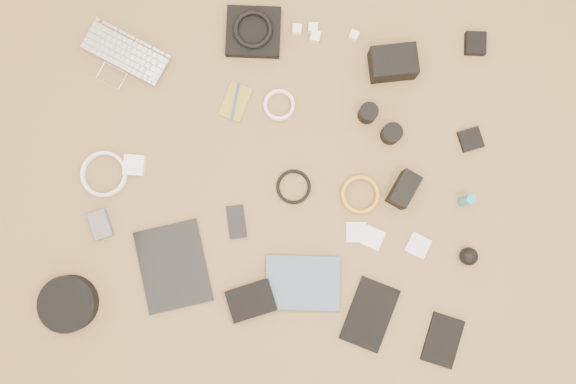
# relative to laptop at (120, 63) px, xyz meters

# --- Properties ---
(room_shell) EXTENTS (4.04, 4.04, 2.58)m
(room_shell) POSITION_rel_laptop_xyz_m (0.54, -0.34, 1.24)
(room_shell) COLOR brown
(room_shell) RESTS_ON ground
(laptop) EXTENTS (0.34, 0.29, 0.02)m
(laptop) POSITION_rel_laptop_xyz_m (0.00, 0.00, 0.00)
(laptop) COLOR silver
(laptop) RESTS_ON ground
(headphone_pouch) EXTENTS (0.19, 0.18, 0.03)m
(headphone_pouch) POSITION_rel_laptop_xyz_m (0.43, 0.14, 0.00)
(headphone_pouch) COLOR black
(headphone_pouch) RESTS_ON ground
(headphones) EXTENTS (0.14, 0.14, 0.02)m
(headphones) POSITION_rel_laptop_xyz_m (0.43, 0.14, 0.03)
(headphones) COLOR black
(headphones) RESTS_ON headphone_pouch
(charger_a) EXTENTS (0.03, 0.03, 0.03)m
(charger_a) POSITION_rel_laptop_xyz_m (0.57, 0.16, 0.00)
(charger_a) COLOR white
(charger_a) RESTS_ON ground
(charger_b) EXTENTS (0.03, 0.03, 0.03)m
(charger_b) POSITION_rel_laptop_xyz_m (0.62, 0.17, 0.00)
(charger_b) COLOR white
(charger_b) RESTS_ON ground
(charger_c) EXTENTS (0.04, 0.04, 0.03)m
(charger_c) POSITION_rel_laptop_xyz_m (0.76, 0.16, 0.00)
(charger_c) COLOR white
(charger_c) RESTS_ON ground
(charger_d) EXTENTS (0.04, 0.04, 0.03)m
(charger_d) POSITION_rel_laptop_xyz_m (0.63, 0.14, 0.00)
(charger_d) COLOR white
(charger_d) RESTS_ON ground
(dslr_camera) EXTENTS (0.16, 0.13, 0.08)m
(dslr_camera) POSITION_rel_laptop_xyz_m (0.89, 0.07, 0.03)
(dslr_camera) COLOR black
(dslr_camera) RESTS_ON ground
(lens_pouch) EXTENTS (0.07, 0.08, 0.03)m
(lens_pouch) POSITION_rel_laptop_xyz_m (1.16, 0.17, 0.00)
(lens_pouch) COLOR black
(lens_pouch) RESTS_ON ground
(notebook_olive) EXTENTS (0.11, 0.14, 0.01)m
(notebook_olive) POSITION_rel_laptop_xyz_m (0.39, -0.09, -0.01)
(notebook_olive) COLOR olive
(notebook_olive) RESTS_ON ground
(pen_blue) EXTENTS (0.02, 0.12, 0.01)m
(pen_blue) POSITION_rel_laptop_xyz_m (0.39, -0.09, -0.00)
(pen_blue) COLOR #143DAA
(pen_blue) RESTS_ON notebook_olive
(cable_white_a) EXTENTS (0.13, 0.13, 0.01)m
(cable_white_a) POSITION_rel_laptop_xyz_m (0.53, -0.09, -0.01)
(cable_white_a) COLOR white
(cable_white_a) RESTS_ON ground
(lens_a) EXTENTS (0.07, 0.07, 0.06)m
(lens_a) POSITION_rel_laptop_xyz_m (0.82, -0.10, 0.02)
(lens_a) COLOR black
(lens_a) RESTS_ON ground
(lens_b) EXTENTS (0.08, 0.08, 0.06)m
(lens_b) POSITION_rel_laptop_xyz_m (0.90, -0.16, 0.02)
(lens_b) COLOR black
(lens_b) RESTS_ON ground
(card_reader) EXTENTS (0.09, 0.09, 0.02)m
(card_reader) POSITION_rel_laptop_xyz_m (1.16, -0.15, -0.00)
(card_reader) COLOR black
(card_reader) RESTS_ON ground
(power_brick) EXTENTS (0.07, 0.07, 0.03)m
(power_brick) POSITION_rel_laptop_xyz_m (0.09, -0.33, 0.00)
(power_brick) COLOR white
(power_brick) RESTS_ON ground
(cable_white_b) EXTENTS (0.16, 0.16, 0.01)m
(cable_white_b) POSITION_rel_laptop_xyz_m (-0.01, -0.37, -0.00)
(cable_white_b) COLOR white
(cable_white_b) RESTS_ON ground
(cable_black) EXTENTS (0.14, 0.14, 0.01)m
(cable_black) POSITION_rel_laptop_xyz_m (0.60, -0.36, -0.01)
(cable_black) COLOR black
(cable_black) RESTS_ON ground
(cable_yellow) EXTENTS (0.15, 0.15, 0.01)m
(cable_yellow) POSITION_rel_laptop_xyz_m (0.82, -0.36, -0.00)
(cable_yellow) COLOR #C58F17
(cable_yellow) RESTS_ON ground
(flash) EXTENTS (0.10, 0.13, 0.08)m
(flash) POSITION_rel_laptop_xyz_m (0.95, -0.34, 0.03)
(flash) COLOR black
(flash) RESTS_ON ground
(lens_cleaner) EXTENTS (0.04, 0.04, 0.10)m
(lens_cleaner) POSITION_rel_laptop_xyz_m (1.15, -0.35, 0.04)
(lens_cleaner) COLOR teal
(lens_cleaner) RESTS_ON ground
(battery_charger) EXTENTS (0.09, 0.10, 0.02)m
(battery_charger) POSITION_rel_laptop_xyz_m (-0.00, -0.53, 0.00)
(battery_charger) COLOR #57575C
(battery_charger) RESTS_ON ground
(tablet) EXTENTS (0.28, 0.32, 0.01)m
(tablet) POSITION_rel_laptop_xyz_m (0.24, -0.64, -0.01)
(tablet) COLOR black
(tablet) RESTS_ON ground
(phone) EXTENTS (0.08, 0.12, 0.01)m
(phone) POSITION_rel_laptop_xyz_m (0.43, -0.48, -0.01)
(phone) COLOR black
(phone) RESTS_ON ground
(filter_case_left) EXTENTS (0.07, 0.07, 0.01)m
(filter_case_left) POSITION_rel_laptop_xyz_m (0.82, -0.48, -0.01)
(filter_case_left) COLOR silver
(filter_case_left) RESTS_ON ground
(filter_case_mid) EXTENTS (0.08, 0.08, 0.01)m
(filter_case_mid) POSITION_rel_laptop_xyz_m (0.87, -0.50, -0.01)
(filter_case_mid) COLOR silver
(filter_case_mid) RESTS_ON ground
(filter_case_right) EXTENTS (0.09, 0.09, 0.01)m
(filter_case_right) POSITION_rel_laptop_xyz_m (1.02, -0.51, -0.01)
(filter_case_right) COLOR silver
(filter_case_right) RESTS_ON ground
(air_blower) EXTENTS (0.08, 0.08, 0.06)m
(air_blower) POSITION_rel_laptop_xyz_m (1.17, -0.53, 0.02)
(air_blower) COLOR black
(air_blower) RESTS_ON ground
(headphone_case) EXTENTS (0.21, 0.21, 0.05)m
(headphone_case) POSITION_rel_laptop_xyz_m (-0.07, -0.79, 0.01)
(headphone_case) COLOR black
(headphone_case) RESTS_ON ground
(drive_case) EXTENTS (0.17, 0.15, 0.04)m
(drive_case) POSITION_rel_laptop_xyz_m (0.50, -0.73, 0.01)
(drive_case) COLOR black
(drive_case) RESTS_ON ground
(paperback) EXTENTS (0.24, 0.19, 0.02)m
(paperback) POSITION_rel_laptop_xyz_m (0.67, -0.75, 0.00)
(paperback) COLOR #40586D
(paperback) RESTS_ON ground
(notebook_black_a) EXTENTS (0.18, 0.24, 0.02)m
(notebook_black_a) POSITION_rel_laptop_xyz_m (0.88, -0.74, -0.00)
(notebook_black_a) COLOR black
(notebook_black_a) RESTS_ON ground
(notebook_black_b) EXTENTS (0.13, 0.17, 0.01)m
(notebook_black_b) POSITION_rel_laptop_xyz_m (1.12, -0.80, -0.00)
(notebook_black_b) COLOR black
(notebook_black_b) RESTS_ON ground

